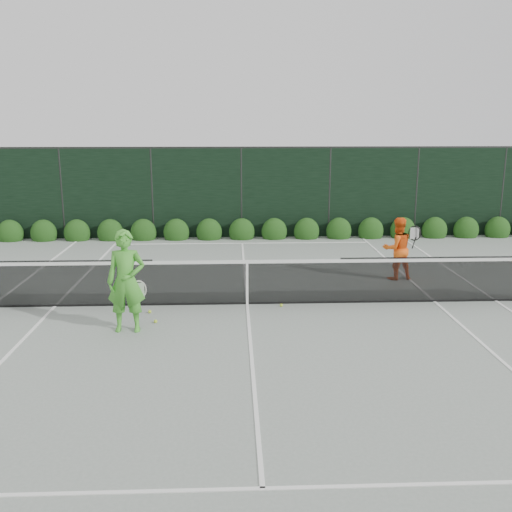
{
  "coord_description": "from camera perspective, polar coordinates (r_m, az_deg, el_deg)",
  "views": [
    {
      "loc": [
        -0.29,
        -11.77,
        3.83
      ],
      "look_at": [
        0.2,
        0.3,
        1.0
      ],
      "focal_mm": 40.0,
      "sensor_mm": 36.0,
      "label": 1
    }
  ],
  "objects": [
    {
      "name": "tennis_net",
      "position": [
        12.22,
        -1.01,
        -2.47
      ],
      "size": [
        12.9,
        0.1,
        1.07
      ],
      "color": "black",
      "rests_on": "ground"
    },
    {
      "name": "windscreen_fence",
      "position": [
        9.35,
        -0.49,
        -1.14
      ],
      "size": [
        32.0,
        21.07,
        3.06
      ],
      "color": "black",
      "rests_on": "ground"
    },
    {
      "name": "player_woman",
      "position": [
        10.84,
        -12.84,
        -2.48
      ],
      "size": [
        0.71,
        0.47,
        1.93
      ],
      "rotation": [
        0.0,
        0.0,
        0.0
      ],
      "color": "green",
      "rests_on": "ground"
    },
    {
      "name": "ground",
      "position": [
        12.38,
        -0.88,
        -4.84
      ],
      "size": [
        80.0,
        80.0,
        0.0
      ],
      "primitive_type": "plane",
      "color": "gray",
      "rests_on": "ground"
    },
    {
      "name": "hedge_row",
      "position": [
        19.26,
        -1.44,
        2.42
      ],
      "size": [
        31.66,
        0.65,
        0.94
      ],
      "color": "#18360E",
      "rests_on": "ground"
    },
    {
      "name": "tennis_balls",
      "position": [
        11.81,
        -5.9,
        -5.63
      ],
      "size": [
        2.82,
        0.98,
        0.07
      ],
      "color": "#C2DF31",
      "rests_on": "ground"
    },
    {
      "name": "player_man",
      "position": [
        14.6,
        13.94,
        0.74
      ],
      "size": [
        0.92,
        0.72,
        1.56
      ],
      "rotation": [
        0.0,
        0.0,
        3.33
      ],
      "color": "#FF5F15",
      "rests_on": "ground"
    },
    {
      "name": "court_lines",
      "position": [
        12.37,
        -0.88,
        -4.81
      ],
      "size": [
        11.03,
        23.83,
        0.01
      ],
      "color": "white",
      "rests_on": "ground"
    }
  ]
}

